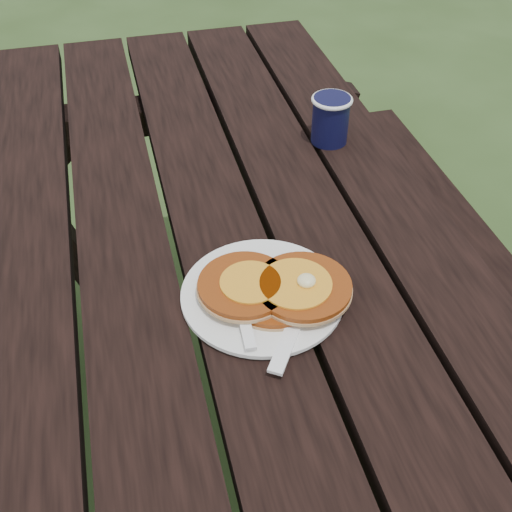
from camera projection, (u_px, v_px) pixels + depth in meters
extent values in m
cube|color=black|center=(235.00, 286.00, 0.96)|extent=(0.75, 1.80, 0.04)
cylinder|color=white|center=(263.00, 295.00, 0.91)|extent=(0.30, 0.30, 0.01)
cylinder|color=#8A390F|center=(273.00, 293.00, 0.90)|extent=(0.13, 0.13, 0.01)
cylinder|color=#8A390F|center=(244.00, 285.00, 0.89)|extent=(0.13, 0.13, 0.01)
cylinder|color=#8A390F|center=(303.00, 287.00, 0.89)|extent=(0.14, 0.14, 0.01)
cylinder|color=orange|center=(296.00, 283.00, 0.88)|extent=(0.10, 0.10, 0.00)
ellipsoid|color=#F4E59E|center=(306.00, 281.00, 0.88)|extent=(0.03, 0.03, 0.02)
cube|color=white|center=(295.00, 322.00, 0.86)|extent=(0.12, 0.16, 0.00)
cylinder|color=black|center=(330.00, 120.00, 1.19)|extent=(0.07, 0.07, 0.09)
torus|color=white|center=(332.00, 100.00, 1.17)|extent=(0.08, 0.08, 0.01)
cylinder|color=black|center=(332.00, 101.00, 1.17)|extent=(0.06, 0.06, 0.01)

